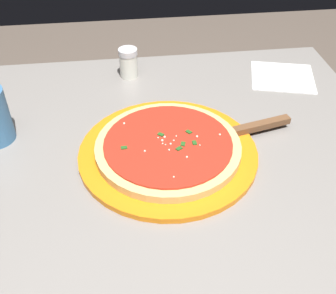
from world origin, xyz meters
name	(u,v)px	position (x,y,z in m)	size (l,w,h in m)	color
restaurant_table	(174,198)	(0.00, 0.00, 0.61)	(0.89, 0.75, 0.77)	black
serving_plate	(168,153)	(-0.02, -0.04, 0.78)	(0.35, 0.35, 0.01)	orange
pizza	(168,146)	(-0.02, -0.04, 0.79)	(0.28, 0.28, 0.02)	#DBB26B
pizza_server	(244,130)	(0.14, 0.00, 0.79)	(0.22, 0.09, 0.01)	silver
napkin_folded_right	(282,77)	(0.31, 0.22, 0.77)	(0.15, 0.14, 0.00)	white
parmesan_shaker	(128,63)	(-0.08, 0.28, 0.81)	(0.05, 0.05, 0.07)	silver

